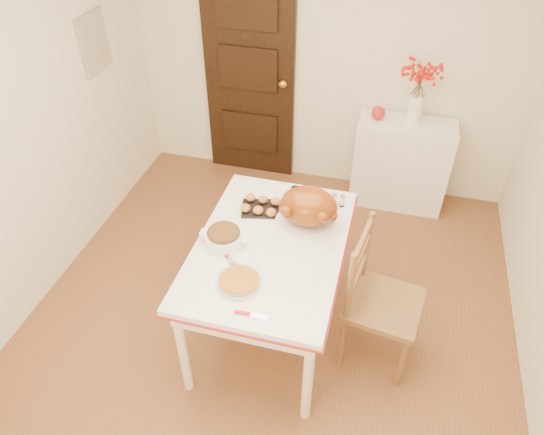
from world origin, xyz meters
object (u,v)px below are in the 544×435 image
(turkey_platter, at_px, (308,208))
(pumpkin_pie, at_px, (239,281))
(kitchen_table, at_px, (270,289))
(chair_oak, at_px, (385,302))
(sideboard, at_px, (400,164))

(turkey_platter, xyz_separation_m, pumpkin_pie, (-0.27, -0.62, -0.11))
(pumpkin_pie, bearing_deg, kitchen_table, 77.27)
(kitchen_table, bearing_deg, chair_oak, -1.26)
(chair_oak, bearing_deg, sideboard, 8.14)
(kitchen_table, relative_size, chair_oak, 1.32)
(sideboard, xyz_separation_m, chair_oak, (-0.00, -1.78, 0.10))
(kitchen_table, distance_m, chair_oak, 0.76)
(kitchen_table, height_order, turkey_platter, turkey_platter)
(chair_oak, height_order, turkey_platter, turkey_platter)
(chair_oak, bearing_deg, kitchen_table, 96.92)
(kitchen_table, relative_size, pumpkin_pie, 5.41)
(kitchen_table, xyz_separation_m, pumpkin_pie, (-0.08, -0.37, 0.44))
(sideboard, distance_m, turkey_platter, 1.71)
(turkey_platter, bearing_deg, chair_oak, -34.62)
(kitchen_table, bearing_deg, turkey_platter, 53.14)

